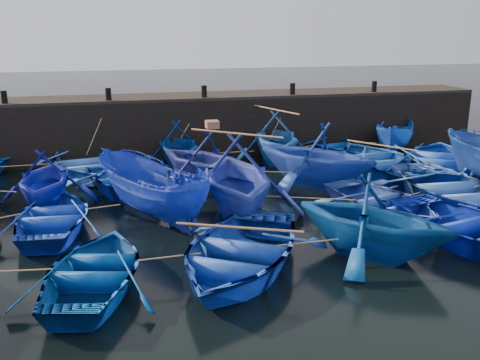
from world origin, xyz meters
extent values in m
plane|color=black|center=(0.00, 0.00, 0.00)|extent=(120.00, 120.00, 0.00)
cube|color=black|center=(0.00, 10.50, 1.25)|extent=(26.00, 2.50, 2.50)
cube|color=black|center=(0.00, 10.50, 2.56)|extent=(26.00, 2.50, 0.12)
cylinder|color=black|center=(-8.00, 9.60, 2.87)|extent=(0.24, 0.24, 0.50)
cylinder|color=black|center=(-4.00, 9.60, 2.87)|extent=(0.24, 0.24, 0.50)
cylinder|color=black|center=(0.00, 9.60, 2.87)|extent=(0.24, 0.24, 0.50)
cylinder|color=black|center=(4.00, 9.60, 2.87)|extent=(0.24, 0.24, 0.50)
cylinder|color=black|center=(8.00, 9.60, 2.87)|extent=(0.24, 0.24, 0.50)
imported|color=#2654B3|center=(-5.02, 7.59, 0.53)|extent=(4.57, 5.74, 1.07)
imported|color=navy|center=(-1.42, 7.84, 0.97)|extent=(3.42, 3.89, 1.94)
imported|color=blue|center=(2.67, 7.80, 1.11)|extent=(4.03, 4.55, 2.21)
imported|color=navy|center=(5.66, 8.35, 0.45)|extent=(3.66, 4.70, 0.89)
imported|color=#1245B5|center=(8.40, 8.06, 0.81)|extent=(3.68, 4.31, 1.61)
imported|color=#0E1B98|center=(-6.12, 4.08, 0.96)|extent=(3.43, 3.89, 1.92)
imported|color=#0B38B0|center=(-3.61, 4.97, 0.48)|extent=(4.69, 5.47, 0.96)
imported|color=navy|center=(-0.85, 5.02, 1.06)|extent=(5.19, 5.31, 2.13)
imported|color=#1638A2|center=(3.06, 4.21, 1.17)|extent=(5.83, 5.86, 2.34)
imported|color=#13438F|center=(6.08, 5.05, 0.56)|extent=(3.98, 5.48, 1.12)
imported|color=blue|center=(8.32, 4.58, 0.58)|extent=(6.47, 6.83, 1.15)
imported|color=#1135BC|center=(-5.72, 1.87, 0.43)|extent=(3.31, 4.39, 0.86)
imported|color=navy|center=(-2.99, 2.03, 0.91)|extent=(3.94, 4.95, 1.82)
imported|color=#2437AB|center=(-0.48, 1.80, 1.26)|extent=(4.52, 5.11, 2.51)
imported|color=#213E9D|center=(3.87, 0.77, 0.44)|extent=(4.13, 4.96, 0.89)
imported|color=blue|center=(6.43, 1.10, 0.57)|extent=(4.25, 5.73, 1.15)
imported|color=navy|center=(-4.54, -2.02, 0.43)|extent=(3.86, 4.72, 0.86)
imported|color=#113798|center=(-1.31, -1.97, 0.53)|extent=(5.83, 6.31, 1.07)
imported|color=navy|center=(2.10, -1.95, 1.05)|extent=(5.24, 5.28, 2.11)
imported|color=#041DA4|center=(5.02, -1.95, 0.52)|extent=(4.53, 5.61, 1.03)
cube|color=brown|center=(-0.55, 5.02, 2.25)|extent=(0.44, 0.45, 0.26)
cylinder|color=tan|center=(-7.32, 7.56, 0.55)|extent=(2.80, 0.09, 0.04)
cylinder|color=tan|center=(-3.22, 7.71, 0.55)|extent=(1.81, 0.29, 0.04)
cylinder|color=tan|center=(0.62, 7.82, 0.55)|extent=(2.29, 0.07, 0.04)
cylinder|color=tan|center=(4.16, 8.08, 0.55)|extent=(1.21, 0.58, 0.04)
cylinder|color=tan|center=(7.03, 8.21, 0.55)|extent=(0.95, 0.33, 0.04)
cylinder|color=tan|center=(-4.87, 4.52, 0.55)|extent=(0.73, 0.91, 0.04)
cylinder|color=tan|center=(-2.23, 4.99, 0.55)|extent=(0.97, 0.09, 0.04)
cylinder|color=tan|center=(1.10, 4.61, 0.55)|extent=(2.12, 0.85, 0.04)
cylinder|color=tan|center=(4.57, 4.63, 0.55)|extent=(1.24, 0.87, 0.04)
cylinder|color=tan|center=(7.20, 4.81, 0.55)|extent=(0.47, 0.50, 0.04)
cylinder|color=tan|center=(-6.93, 1.73, 0.55)|extent=(0.64, 0.30, 0.04)
cylinder|color=tan|center=(-4.35, 1.95, 0.55)|extent=(0.93, 0.20, 0.04)
cylinder|color=tan|center=(-1.73, 1.92, 0.55)|extent=(0.73, 0.27, 0.04)
cylinder|color=tan|center=(1.70, 1.28, 0.55)|extent=(2.56, 1.07, 0.04)
cylinder|color=tan|center=(5.15, 0.93, 0.55)|extent=(0.78, 0.36, 0.04)
cylinder|color=tan|center=(-2.93, -1.99, 0.55)|extent=(1.43, 0.08, 0.04)
cylinder|color=tan|center=(0.39, -1.96, 0.55)|extent=(1.61, 0.06, 0.04)
cylinder|color=tan|center=(3.56, -1.95, 0.55)|extent=(1.12, 0.04, 0.04)
cylinder|color=tan|center=(-4.51, 9.14, 1.58)|extent=(1.07, 0.76, 2.09)
cylinder|color=tan|center=(-0.71, 9.27, 1.58)|extent=(1.46, 0.50, 2.09)
cylinder|color=tan|center=(3.33, 9.25, 1.58)|extent=(1.37, 0.54, 2.09)
cylinder|color=tan|center=(4.83, 9.53, 1.58)|extent=(1.69, 0.09, 2.09)
cylinder|color=tan|center=(8.20, 9.38, 1.58)|extent=(0.45, 0.29, 2.08)
cylinder|color=#99724C|center=(2.67, 7.80, 2.24)|extent=(1.08, 2.84, 0.06)
cylinder|color=#99724C|center=(6.08, 5.05, 1.15)|extent=(1.77, 2.49, 0.06)
cylinder|color=#99724C|center=(-0.48, 1.80, 2.54)|extent=(2.34, 1.97, 0.06)
cylinder|color=#99724C|center=(-1.31, -1.97, 1.10)|extent=(2.74, 1.32, 0.06)
camera|label=1|loc=(-4.05, -13.14, 5.55)|focal=40.00mm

